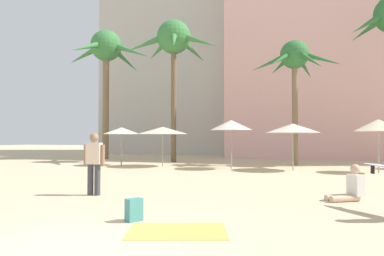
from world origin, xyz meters
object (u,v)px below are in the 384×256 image
Objects in this scene: cafe_umbrella_1 at (231,125)px; cafe_umbrella_5 at (163,131)px; palm_tree_far_right at (106,53)px; palm_tree_left at (174,43)px; cafe_umbrella_4 at (121,131)px; backpack at (134,210)px; cafe_umbrella_2 at (293,128)px; beach_towel at (177,231)px; palm_tree_center at (294,62)px; person_far_left at (94,161)px; person_near_right at (350,188)px; cafe_umbrella_3 at (378,125)px.

cafe_umbrella_1 is 3.88m from cafe_umbrella_5.
palm_tree_left is at bearing -11.59° from palm_tree_far_right.
cafe_umbrella_4 is 5.09× the size of backpack.
palm_tree_left is at bearing 154.38° from cafe_umbrella_2.
beach_towel is at bearing -80.06° from cafe_umbrella_1.
backpack reaches higher than beach_towel.
palm_tree_center is 8.42m from cafe_umbrella_5.
palm_tree_center is 2.91× the size of cafe_umbrella_1.
cafe_umbrella_2 is 0.91× the size of cafe_umbrella_5.
cafe_umbrella_1 reaches higher than cafe_umbrella_4.
cafe_umbrella_1 reaches higher than person_far_left.
cafe_umbrella_2 is (13.65, -4.92, -5.79)m from palm_tree_far_right.
person_near_right is at bearing 92.70° from person_far_left.
palm_tree_center is 4.38× the size of beach_towel.
cafe_umbrella_1 is 6.62m from cafe_umbrella_3.
person_far_left is (-2.53, 2.33, 0.71)m from backpack.
palm_tree_left is at bearing -42.17° from backpack.
cafe_umbrella_2 is 1.52× the size of person_far_left.
palm_tree_far_right is 21.71m from person_near_right.
person_far_left is (4.93, -9.53, -1.02)m from cafe_umbrella_4.
cafe_umbrella_3 is 13.35m from backpack.
cafe_umbrella_5 is at bearing -175.80° from person_far_left.
person_far_left is (-3.57, 2.73, 0.91)m from beach_towel.
cafe_umbrella_5 is at bearing -40.26° from backpack.
palm_tree_left is 7.80m from palm_tree_center.
cafe_umbrella_4 is (-12.99, -0.15, -0.16)m from cafe_umbrella_3.
backpack is 0.25× the size of person_far_left.
cafe_umbrella_2 is at bearing 145.27° from person_far_left.
palm_tree_left is 3.62× the size of cafe_umbrella_2.
cafe_umbrella_3 is 5.65× the size of backpack.
backpack is (-1.88, -11.87, -1.80)m from cafe_umbrella_2.
cafe_umbrella_2 is at bearing 3.43° from cafe_umbrella_1.
cafe_umbrella_1 is (4.77, -3.89, -5.54)m from palm_tree_left.
cafe_umbrella_1 reaches higher than beach_towel.
palm_tree_far_right is 5.86× the size of beach_towel.
cafe_umbrella_3 is (3.82, -3.27, -3.75)m from palm_tree_center.
palm_tree_left reaches higher than backpack.
cafe_umbrella_1 is 1.51× the size of beach_towel.
palm_tree_left is 15.26m from person_far_left.
cafe_umbrella_2 is (7.73, -3.71, -5.72)m from palm_tree_left.
palm_tree_far_right is at bearing 168.41° from palm_tree_left.
cafe_umbrella_5 is at bearing 2.02° from cafe_umbrella_4.
cafe_umbrella_3 is 13.36m from beach_towel.
person_near_right is at bearing -50.43° from palm_tree_left.
person_far_left is (9.24, -14.46, -6.87)m from palm_tree_far_right.
cafe_umbrella_2 is 2.71× the size of person_near_right.
cafe_umbrella_1 is at bearing -127.92° from palm_tree_center.
palm_tree_left reaches higher than cafe_umbrella_5.
cafe_umbrella_5 is (-3.87, 0.25, -0.24)m from cafe_umbrella_1.
person_near_right is at bearing -42.71° from cafe_umbrella_5.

